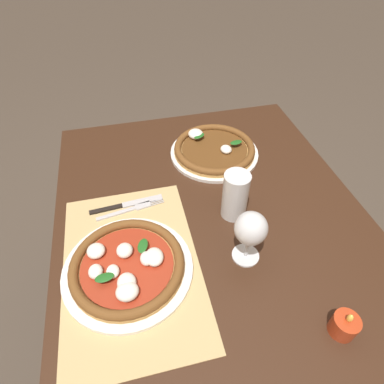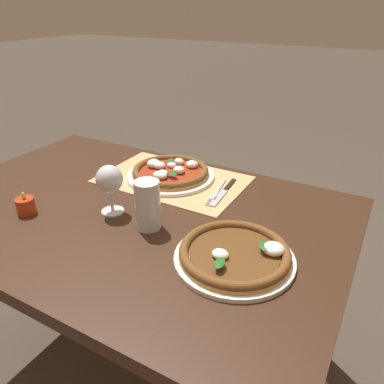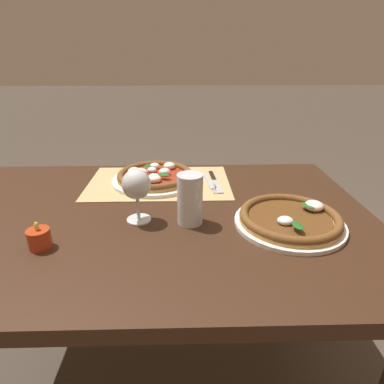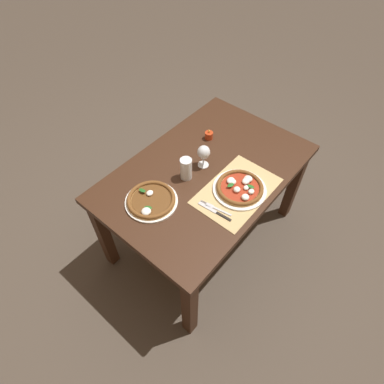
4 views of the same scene
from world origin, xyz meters
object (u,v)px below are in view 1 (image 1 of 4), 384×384
(votive_candle, at_px, (344,326))
(pizza_near, at_px, (127,266))
(knife, at_px, (127,205))
(pint_glass, at_px, (235,196))
(wine_glass, at_px, (251,230))
(pizza_far, at_px, (214,150))
(fork, at_px, (131,209))

(votive_candle, bearing_deg, pizza_near, -120.35)
(pizza_near, xyz_separation_m, knife, (-0.22, 0.02, -0.02))
(pint_glass, bearing_deg, pizza_near, -68.71)
(votive_candle, bearing_deg, knife, -138.80)
(pizza_near, bearing_deg, pint_glass, 111.29)
(pizza_near, relative_size, knife, 1.48)
(wine_glass, xyz_separation_m, votive_candle, (0.23, 0.13, -0.08))
(pizza_near, height_order, pizza_far, pizza_near)
(pizza_near, xyz_separation_m, wine_glass, (0.03, 0.30, 0.08))
(pizza_far, distance_m, fork, 0.37)
(fork, bearing_deg, wine_glass, 50.12)
(pint_glass, relative_size, knife, 0.67)
(knife, bearing_deg, wine_glass, 48.68)
(pizza_far, xyz_separation_m, fork, (0.20, -0.31, -0.01))
(pizza_far, xyz_separation_m, wine_glass, (0.43, -0.04, 0.09))
(pizza_far, height_order, fork, pizza_far)
(pint_glass, bearing_deg, votive_candle, 17.52)
(fork, relative_size, votive_candle, 2.78)
(pint_glass, bearing_deg, fork, -105.28)
(pizza_near, relative_size, fork, 1.59)
(pizza_far, bearing_deg, wine_glass, -5.22)
(wine_glass, bearing_deg, fork, -129.88)
(wine_glass, distance_m, votive_candle, 0.28)
(pizza_near, xyz_separation_m, fork, (-0.20, 0.03, -0.02))
(pint_glass, distance_m, knife, 0.32)
(pint_glass, bearing_deg, knife, -108.53)
(pizza_near, xyz_separation_m, pizza_far, (-0.40, 0.34, -0.00))
(wine_glass, relative_size, knife, 0.72)
(pizza_far, distance_m, wine_glass, 0.44)
(knife, distance_m, votive_candle, 0.63)
(pizza_far, relative_size, knife, 1.41)
(wine_glass, xyz_separation_m, pint_glass, (-0.15, 0.02, -0.04))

